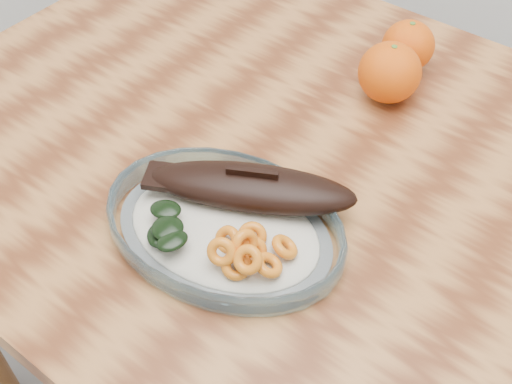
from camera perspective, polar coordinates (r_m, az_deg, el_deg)
dining_table at (r=0.88m, az=6.59°, el=-3.06°), size 1.20×0.80×0.75m
plated_meal at (r=0.73m, az=-2.71°, el=-2.68°), size 0.59×0.59×0.08m
orange_left at (r=0.91m, az=11.79°, el=10.36°), size 0.09×0.09×0.09m
orange_right at (r=0.98m, az=13.37°, el=12.55°), size 0.08×0.08×0.08m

